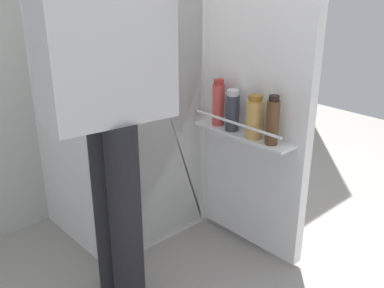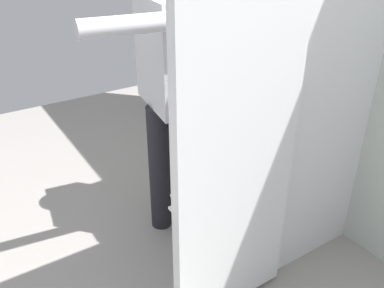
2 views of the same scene
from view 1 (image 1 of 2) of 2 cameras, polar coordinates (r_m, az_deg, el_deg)
ground_plane at (r=2.11m, az=0.26°, el=-15.28°), size 5.27×5.27×0.00m
refrigerator at (r=2.12m, az=-8.37°, el=10.93°), size 0.66×1.16×1.76m
person at (r=1.55m, az=-10.51°, el=8.67°), size 0.53×0.77×1.56m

